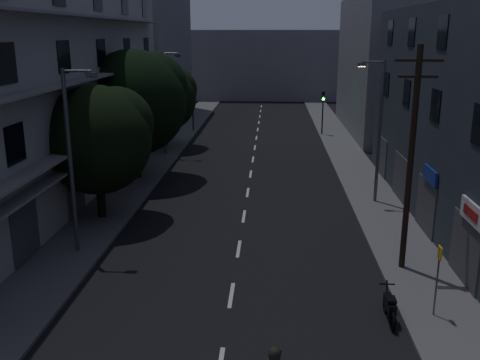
# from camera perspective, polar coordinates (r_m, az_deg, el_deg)

# --- Properties ---
(ground) EXTENTS (160.00, 160.00, 0.00)m
(ground) POSITION_cam_1_polar(r_m,az_deg,el_deg) (37.96, 1.17, 0.83)
(ground) COLOR black
(ground) RESTS_ON ground
(sidewalk_left) EXTENTS (3.00, 90.00, 0.15)m
(sidewalk_left) POSITION_cam_1_polar(r_m,az_deg,el_deg) (38.95, -9.93, 1.09)
(sidewalk_left) COLOR #565659
(sidewalk_left) RESTS_ON ground
(sidewalk_right) EXTENTS (3.00, 90.00, 0.15)m
(sidewalk_right) POSITION_cam_1_polar(r_m,az_deg,el_deg) (38.40, 12.42, 0.75)
(sidewalk_right) COLOR #565659
(sidewalk_right) RESTS_ON ground
(lane_markings) EXTENTS (0.15, 60.50, 0.01)m
(lane_markings) POSITION_cam_1_polar(r_m,az_deg,el_deg) (44.03, 1.49, 2.87)
(lane_markings) COLOR beige
(lane_markings) RESTS_ON ground
(building_left) EXTENTS (7.00, 36.00, 14.00)m
(building_left) POSITION_cam_1_polar(r_m,az_deg,el_deg) (32.69, -21.11, 9.91)
(building_left) COLOR #A1A19D
(building_left) RESTS_ON ground
(building_far_left) EXTENTS (6.00, 20.00, 16.00)m
(building_far_left) POSITION_cam_1_polar(r_m,az_deg,el_deg) (61.22, -9.52, 13.74)
(building_far_left) COLOR slate
(building_far_left) RESTS_ON ground
(building_far_right) EXTENTS (6.00, 20.00, 13.00)m
(building_far_right) POSITION_cam_1_polar(r_m,az_deg,el_deg) (54.83, 14.86, 11.71)
(building_far_right) COLOR slate
(building_far_right) RESTS_ON ground
(building_far_end) EXTENTS (24.00, 8.00, 10.00)m
(building_far_end) POSITION_cam_1_polar(r_m,az_deg,el_deg) (81.85, 2.47, 12.19)
(building_far_end) COLOR slate
(building_far_end) RESTS_ON ground
(tree_near) EXTENTS (5.61, 5.61, 6.92)m
(tree_near) POSITION_cam_1_polar(r_m,az_deg,el_deg) (28.35, -14.91, 4.59)
(tree_near) COLOR black
(tree_near) RESTS_ON sidewalk_left
(tree_mid) EXTENTS (6.87, 6.87, 8.46)m
(tree_mid) POSITION_cam_1_polar(r_m,az_deg,el_deg) (35.86, -11.12, 8.53)
(tree_mid) COLOR black
(tree_mid) RESTS_ON sidewalk_left
(tree_far) EXTENTS (5.49, 5.49, 6.79)m
(tree_far) POSITION_cam_1_polar(r_m,az_deg,el_deg) (46.05, -8.06, 8.83)
(tree_far) COLOR black
(tree_far) RESTS_ON sidewalk_left
(traffic_signal_far_right) EXTENTS (0.28, 0.37, 4.10)m
(traffic_signal_far_right) POSITION_cam_1_polar(r_m,az_deg,el_deg) (51.90, 8.85, 8.08)
(traffic_signal_far_right) COLOR black
(traffic_signal_far_right) RESTS_ON sidewalk_right
(traffic_signal_far_left) EXTENTS (0.28, 0.37, 4.10)m
(traffic_signal_far_left) POSITION_cam_1_polar(r_m,az_deg,el_deg) (53.56, -5.08, 8.42)
(traffic_signal_far_left) COLOR black
(traffic_signal_far_left) RESTS_ON sidewalk_left
(street_lamp_left_near) EXTENTS (1.51, 0.25, 8.00)m
(street_lamp_left_near) POSITION_cam_1_polar(r_m,az_deg,el_deg) (23.91, -17.46, 2.75)
(street_lamp_left_near) COLOR #55585D
(street_lamp_left_near) RESTS_ON sidewalk_left
(street_lamp_right) EXTENTS (1.51, 0.25, 8.00)m
(street_lamp_right) POSITION_cam_1_polar(r_m,az_deg,el_deg) (30.96, 14.50, 5.72)
(street_lamp_right) COLOR #5C5F64
(street_lamp_right) RESTS_ON sidewalk_right
(street_lamp_left_far) EXTENTS (1.51, 0.25, 8.00)m
(street_lamp_left_far) POSITION_cam_1_polar(r_m,az_deg,el_deg) (42.89, -7.94, 8.63)
(street_lamp_left_far) COLOR #5B5C63
(street_lamp_left_far) RESTS_ON sidewalk_left
(utility_pole) EXTENTS (1.80, 0.24, 9.00)m
(utility_pole) POSITION_cam_1_polar(r_m,az_deg,el_deg) (22.10, 17.78, 2.44)
(utility_pole) COLOR black
(utility_pole) RESTS_ON sidewalk_right
(bus_stop_sign) EXTENTS (0.06, 0.35, 2.52)m
(bus_stop_sign) POSITION_cam_1_polar(r_m,az_deg,el_deg) (19.43, 20.39, -8.82)
(bus_stop_sign) COLOR #595B60
(bus_stop_sign) RESTS_ON sidewalk_right
(motorcycle) EXTENTS (0.55, 1.90, 1.22)m
(motorcycle) POSITION_cam_1_polar(r_m,az_deg,el_deg) (19.46, 15.66, -12.97)
(motorcycle) COLOR black
(motorcycle) RESTS_ON ground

